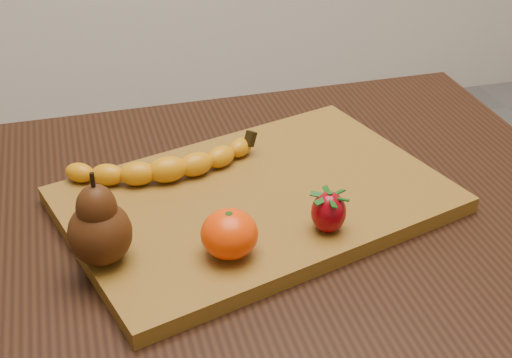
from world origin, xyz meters
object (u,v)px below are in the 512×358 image
object	(u,v)px
table	(206,295)
mandarin	(229,234)
pear	(98,218)
cutting_board	(256,200)

from	to	relation	value
table	mandarin	size ratio (longest dim) A/B	16.22
table	pear	world-z (taller)	pear
table	cutting_board	world-z (taller)	cutting_board
mandarin	pear	bearing A→B (deg)	168.47
table	cutting_board	size ratio (longest dim) A/B	2.22
cutting_board	mandarin	bearing A→B (deg)	-134.34
pear	mandarin	distance (m)	0.14
cutting_board	mandarin	size ratio (longest dim) A/B	7.30
table	pear	xyz separation A→B (m)	(-0.12, -0.05, 0.17)
cutting_board	mandarin	xyz separation A→B (m)	(-0.06, -0.11, 0.04)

